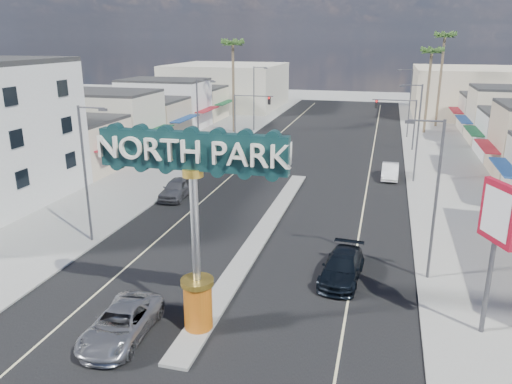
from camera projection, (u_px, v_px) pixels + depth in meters
The scene contains 25 objects.
ground at pixel (301, 175), 49.04m from camera, with size 160.00×160.00×0.00m, color gray.
road at pixel (301, 175), 49.04m from camera, with size 20.00×120.00×0.01m, color black.
median_island at pixel (261, 234), 34.25m from camera, with size 1.30×30.00×0.16m, color gray.
sidewalk_left at pixel (169, 165), 52.39m from camera, with size 8.00×120.00×0.12m, color gray.
sidewalk_right at pixel (452, 184), 45.66m from camera, with size 8.00×120.00×0.12m, color gray.
storefront_row_left at pixel (139, 116), 65.92m from camera, with size 12.00×42.00×6.00m, color beige.
backdrop_far_left at pixel (227, 86), 94.69m from camera, with size 20.00×20.00×8.00m, color #B7B29E.
backdrop_far_right at pixel (475, 92), 84.10m from camera, with size 20.00×20.00×8.00m, color beige.
gateway_sign at pixel (194, 210), 21.40m from camera, with size 8.20×1.50×9.15m.
traffic_signal_left at pixel (248, 109), 62.90m from camera, with size 5.09×0.45×6.00m.
traffic_signal_right at pixel (399, 114), 58.48m from camera, with size 5.09×0.45×6.00m.
streetlight_l_near at pixel (87, 168), 31.57m from camera, with size 2.03×0.22×9.00m.
streetlight_l_mid at pixel (199, 119), 50.04m from camera, with size 2.03×0.22×9.00m.
streetlight_l_far at pixel (255, 95), 70.35m from camera, with size 2.03×0.22×9.00m.
streetlight_r_near at pixel (433, 193), 26.55m from camera, with size 2.03×0.22×9.00m.
streetlight_r_mid at pixel (416, 129), 45.02m from camera, with size 2.03×0.22×9.00m.
streetlight_r_far at pixel (409, 100), 65.33m from camera, with size 2.03×0.22×9.00m.
palm_left_far at pixel (233, 48), 67.20m from camera, with size 2.60×2.60×13.10m.
palm_right_mid at pixel (432, 55), 66.75m from camera, with size 2.60×2.60×12.10m.
palm_right_far at pixel (444, 41), 71.28m from camera, with size 2.60×2.60×14.10m.
suv_left at pixel (121, 324), 22.38m from camera, with size 2.39×5.19×1.44m, color #9E9EA2.
suv_right at pixel (342, 267), 27.77m from camera, with size 2.06×5.08×1.47m, color black.
car_parked_left at pixel (177, 188), 41.88m from camera, with size 1.92×4.77×1.63m, color #5D5D62.
car_parked_right at pixel (390, 171), 47.61m from camera, with size 1.53×4.38×1.44m, color white.
bank_pylon_sign at pixel (498, 222), 21.26m from camera, with size 1.17×2.13×7.08m.
Camera 1 is at (7.66, -16.88, 13.06)m, focal length 35.00 mm.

